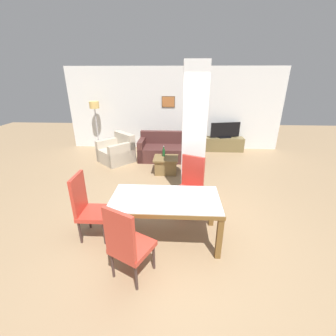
{
  "coord_description": "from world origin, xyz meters",
  "views": [
    {
      "loc": [
        0.19,
        -2.93,
        2.46
      ],
      "look_at": [
        0.0,
        0.81,
        0.89
      ],
      "focal_mm": 24.0,
      "sensor_mm": 36.0,
      "label": 1
    }
  ],
  "objects_px": {
    "dining_chair_head_left": "(88,206)",
    "armchair": "(117,152)",
    "tv_screen": "(225,130)",
    "floor_lamp": "(95,110)",
    "tv_stand": "(224,144)",
    "sofa": "(171,150)",
    "dining_chair_far_right": "(190,184)",
    "dining_chair_near_left": "(127,243)",
    "bottle": "(164,152)",
    "coffee_table": "(166,165)",
    "dining_table": "(165,207)"
  },
  "relations": [
    {
      "from": "dining_chair_head_left",
      "to": "dining_table",
      "type": "bearing_deg",
      "value": 90.0
    },
    {
      "from": "dining_table",
      "to": "dining_chair_far_right",
      "type": "distance_m",
      "value": 0.94
    },
    {
      "from": "dining_chair_head_left",
      "to": "floor_lamp",
      "type": "relative_size",
      "value": 0.66
    },
    {
      "from": "sofa",
      "to": "tv_screen",
      "type": "height_order",
      "value": "tv_screen"
    },
    {
      "from": "armchair",
      "to": "tv_screen",
      "type": "xyz_separation_m",
      "value": [
        3.39,
        1.21,
        0.42
      ]
    },
    {
      "from": "dining_chair_far_right",
      "to": "tv_screen",
      "type": "relative_size",
      "value": 1.08
    },
    {
      "from": "dining_chair_far_right",
      "to": "floor_lamp",
      "type": "height_order",
      "value": "floor_lamp"
    },
    {
      "from": "dining_chair_near_left",
      "to": "armchair",
      "type": "distance_m",
      "value": 4.37
    },
    {
      "from": "dining_chair_head_left",
      "to": "tv_screen",
      "type": "relative_size",
      "value": 1.08
    },
    {
      "from": "coffee_table",
      "to": "tv_stand",
      "type": "bearing_deg",
      "value": 46.45
    },
    {
      "from": "sofa",
      "to": "dining_chair_far_right",
      "type": "bearing_deg",
      "value": 99.15
    },
    {
      "from": "armchair",
      "to": "tv_screen",
      "type": "bearing_deg",
      "value": -116.55
    },
    {
      "from": "dining_table",
      "to": "bottle",
      "type": "bearing_deg",
      "value": 94.44
    },
    {
      "from": "dining_chair_head_left",
      "to": "armchair",
      "type": "bearing_deg",
      "value": -172.42
    },
    {
      "from": "coffee_table",
      "to": "floor_lamp",
      "type": "bearing_deg",
      "value": 142.93
    },
    {
      "from": "dining_chair_near_left",
      "to": "tv_stand",
      "type": "distance_m",
      "value": 5.81
    },
    {
      "from": "dining_chair_head_left",
      "to": "tv_screen",
      "type": "bearing_deg",
      "value": 147.35
    },
    {
      "from": "bottle",
      "to": "tv_stand",
      "type": "xyz_separation_m",
      "value": [
        1.94,
        1.86,
        -0.3
      ]
    },
    {
      "from": "dining_chair_far_right",
      "to": "armchair",
      "type": "bearing_deg",
      "value": -24.6
    },
    {
      "from": "dining_chair_far_right",
      "to": "floor_lamp",
      "type": "bearing_deg",
      "value": -24.16
    },
    {
      "from": "bottle",
      "to": "tv_stand",
      "type": "relative_size",
      "value": 0.22
    },
    {
      "from": "sofa",
      "to": "tv_stand",
      "type": "xyz_separation_m",
      "value": [
        1.78,
        0.91,
        -0.05
      ]
    },
    {
      "from": "dining_chair_far_right",
      "to": "sofa",
      "type": "relative_size",
      "value": 0.55
    },
    {
      "from": "sofa",
      "to": "armchair",
      "type": "bearing_deg",
      "value": 10.54
    },
    {
      "from": "armchair",
      "to": "floor_lamp",
      "type": "xyz_separation_m",
      "value": [
        -0.93,
        1.09,
        1.09
      ]
    },
    {
      "from": "coffee_table",
      "to": "armchair",
      "type": "bearing_deg",
      "value": 153.22
    },
    {
      "from": "tv_stand",
      "to": "armchair",
      "type": "bearing_deg",
      "value": -160.34
    },
    {
      "from": "dining_table",
      "to": "tv_screen",
      "type": "bearing_deg",
      "value": 69.34
    },
    {
      "from": "tv_screen",
      "to": "floor_lamp",
      "type": "bearing_deg",
      "value": -10.93
    },
    {
      "from": "dining_table",
      "to": "sofa",
      "type": "xyz_separation_m",
      "value": [
        -0.04,
        3.68,
        -0.3
      ]
    },
    {
      "from": "dining_chair_near_left",
      "to": "armchair",
      "type": "xyz_separation_m",
      "value": [
        -1.25,
        4.18,
        -0.28
      ]
    },
    {
      "from": "armchair",
      "to": "floor_lamp",
      "type": "height_order",
      "value": "floor_lamp"
    },
    {
      "from": "tv_screen",
      "to": "floor_lamp",
      "type": "distance_m",
      "value": 4.38
    },
    {
      "from": "dining_chair_near_left",
      "to": "dining_chair_head_left",
      "type": "bearing_deg",
      "value": 162.55
    },
    {
      "from": "dining_chair_far_right",
      "to": "dining_chair_head_left",
      "type": "distance_m",
      "value": 1.83
    },
    {
      "from": "dining_chair_near_left",
      "to": "armchair",
      "type": "relative_size",
      "value": 0.9
    },
    {
      "from": "sofa",
      "to": "tv_screen",
      "type": "relative_size",
      "value": 1.97
    },
    {
      "from": "dining_table",
      "to": "dining_chair_head_left",
      "type": "bearing_deg",
      "value": 180.0
    },
    {
      "from": "tv_screen",
      "to": "dining_table",
      "type": "bearing_deg",
      "value": 56.73
    },
    {
      "from": "dining_chair_near_left",
      "to": "sofa",
      "type": "height_order",
      "value": "dining_chair_near_left"
    },
    {
      "from": "dining_chair_head_left",
      "to": "floor_lamp",
      "type": "bearing_deg",
      "value": -162.79
    },
    {
      "from": "tv_screen",
      "to": "floor_lamp",
      "type": "relative_size",
      "value": 0.61
    },
    {
      "from": "coffee_table",
      "to": "bottle",
      "type": "bearing_deg",
      "value": 119.39
    },
    {
      "from": "dining_chair_far_right",
      "to": "sofa",
      "type": "height_order",
      "value": "dining_chair_far_right"
    },
    {
      "from": "dining_chair_far_right",
      "to": "armchair",
      "type": "distance_m",
      "value": 3.29
    },
    {
      "from": "dining_chair_head_left",
      "to": "sofa",
      "type": "relative_size",
      "value": 0.55
    },
    {
      "from": "dining_table",
      "to": "sofa",
      "type": "distance_m",
      "value": 3.69
    },
    {
      "from": "dining_chair_head_left",
      "to": "coffee_table",
      "type": "relative_size",
      "value": 1.68
    },
    {
      "from": "dining_chair_near_left",
      "to": "tv_stand",
      "type": "height_order",
      "value": "dining_chair_near_left"
    },
    {
      "from": "coffee_table",
      "to": "tv_stand",
      "type": "relative_size",
      "value": 0.5
    }
  ]
}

